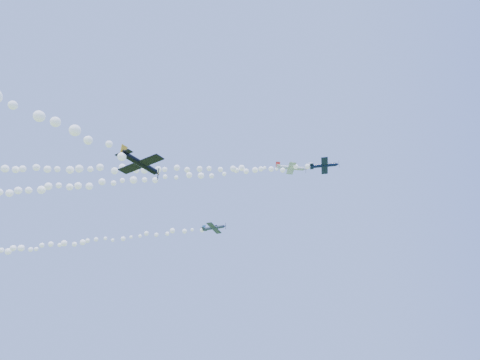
% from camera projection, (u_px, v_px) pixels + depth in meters
% --- Properties ---
extents(plane_white, '(7.46, 7.95, 2.95)m').
position_uv_depth(plane_white, '(291.00, 168.00, 95.32)').
color(plane_white, silver).
extents(smoke_trail_white, '(83.40, 22.72, 3.13)m').
position_uv_depth(smoke_trail_white, '(101.00, 169.00, 95.30)').
color(smoke_trail_white, white).
extents(plane_navy, '(7.00, 7.29, 2.02)m').
position_uv_depth(plane_navy, '(324.00, 165.00, 92.14)').
color(plane_navy, black).
extents(smoke_trail_navy, '(83.86, 7.33, 2.75)m').
position_uv_depth(smoke_trail_navy, '(144.00, 180.00, 99.56)').
color(smoke_trail_navy, white).
extents(plane_grey, '(6.35, 6.64, 1.70)m').
position_uv_depth(plane_grey, '(214.00, 228.00, 96.32)').
color(plane_grey, '#363E4F').
extents(smoke_trail_grey, '(75.69, 8.75, 2.94)m').
position_uv_depth(smoke_trail_grey, '(77.00, 243.00, 108.12)').
color(smoke_trail_grey, white).
extents(plane_black, '(7.96, 7.49, 2.91)m').
position_uv_depth(plane_black, '(141.00, 163.00, 57.63)').
color(plane_black, black).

